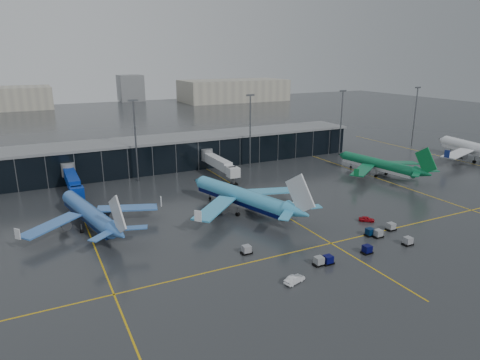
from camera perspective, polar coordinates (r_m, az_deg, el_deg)
name	(u,v)px	position (r m, az deg, el deg)	size (l,w,h in m)	color
ground	(255,227)	(99.59, 2.08, -6.28)	(600.00, 600.00, 0.00)	#282B2D
terminal_pier	(172,152)	(152.86, -9.12, 3.69)	(142.00, 17.00, 10.70)	black
jet_bridges	(72,181)	(128.39, -21.45, -0.07)	(94.00, 27.50, 7.20)	#595B60
flood_masts	(196,133)	(141.70, -5.84, 6.29)	(203.00, 0.50, 25.50)	#595B60
distant_hangars	(151,93)	(364.29, -11.75, 11.32)	(260.00, 71.00, 22.00)	#B2AD99
taxi_lines	(270,206)	(112.82, 3.96, -3.54)	(220.00, 120.00, 0.02)	gold
airliner_arkefly	(88,204)	(103.12, -19.61, -3.01)	(33.19, 37.80, 11.62)	#3A70BF
airliner_klm_near	(241,187)	(107.26, 0.07, -0.92)	(37.04, 42.18, 12.96)	#41A7D8
airliner_aer_lingus	(378,158)	(147.94, 17.91, 2.84)	(33.23, 37.84, 11.63)	#0C683E
airliner_ba	(479,143)	(182.59, 29.27, 4.37)	(40.26, 45.85, 14.09)	white
baggage_carts	(353,244)	(92.29, 14.80, -8.23)	(37.08, 13.00, 1.70)	black
mobile_airstair	(287,211)	(107.70, 6.31, -4.16)	(2.73, 3.54, 3.45)	white
service_van_red	(367,219)	(106.88, 16.53, -5.01)	(1.47, 3.65, 1.24)	#B20D17
service_van_white	(294,279)	(77.04, 7.27, -12.99)	(1.47, 4.21, 1.39)	silver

